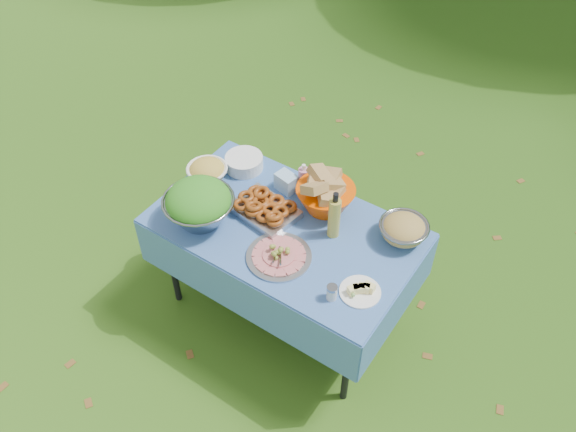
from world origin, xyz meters
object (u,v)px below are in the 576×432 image
object	(u,v)px
oil_bottle	(334,215)
plate_stack	(244,162)
picnic_table	(285,271)
charcuterie_platter	(279,252)
bread_bowl	(326,193)
pasta_bowl_steel	(404,229)
salad_bowl	(199,204)

from	to	relation	value
oil_bottle	plate_stack	bearing A→B (deg)	166.91
picnic_table	plate_stack	world-z (taller)	plate_stack
picnic_table	oil_bottle	world-z (taller)	oil_bottle
picnic_table	charcuterie_platter	xyz separation A→B (m)	(0.10, -0.20, 0.42)
picnic_table	bread_bowl	xyz separation A→B (m)	(0.10, 0.25, 0.49)
charcuterie_platter	picnic_table	bearing A→B (deg)	116.46
picnic_table	bread_bowl	bearing A→B (deg)	67.68
bread_bowl	plate_stack	bearing A→B (deg)	177.91
charcuterie_platter	bread_bowl	bearing A→B (deg)	89.53
bread_bowl	charcuterie_platter	distance (m)	0.46
plate_stack	pasta_bowl_steel	distance (m)	1.06
bread_bowl	pasta_bowl_steel	distance (m)	0.47
pasta_bowl_steel	charcuterie_platter	distance (m)	0.68
pasta_bowl_steel	salad_bowl	bearing A→B (deg)	-152.70
picnic_table	charcuterie_platter	world-z (taller)	charcuterie_platter
salad_bowl	plate_stack	xyz separation A→B (m)	(-0.07, 0.50, -0.09)
bread_bowl	pasta_bowl_steel	size ratio (longest dim) A/B	1.27
plate_stack	pasta_bowl_steel	xyz separation A→B (m)	(1.06, 0.01, 0.03)
salad_bowl	oil_bottle	size ratio (longest dim) A/B	1.30
oil_bottle	pasta_bowl_steel	bearing A→B (deg)	29.52
plate_stack	oil_bottle	distance (m)	0.76
plate_stack	bread_bowl	world-z (taller)	bread_bowl
picnic_table	pasta_bowl_steel	size ratio (longest dim) A/B	5.51
plate_stack	charcuterie_platter	xyz separation A→B (m)	(0.59, -0.47, -0.00)
oil_bottle	bread_bowl	bearing A→B (deg)	134.12
picnic_table	bread_bowl	world-z (taller)	bread_bowl
plate_stack	pasta_bowl_steel	bearing A→B (deg)	0.75
picnic_table	oil_bottle	size ratio (longest dim) A/B	4.82
plate_stack	salad_bowl	bearing A→B (deg)	-81.74
salad_bowl	bread_bowl	xyz separation A→B (m)	(0.52, 0.48, -0.02)
salad_bowl	plate_stack	bearing A→B (deg)	98.26
salad_bowl	oil_bottle	bearing A→B (deg)	26.18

